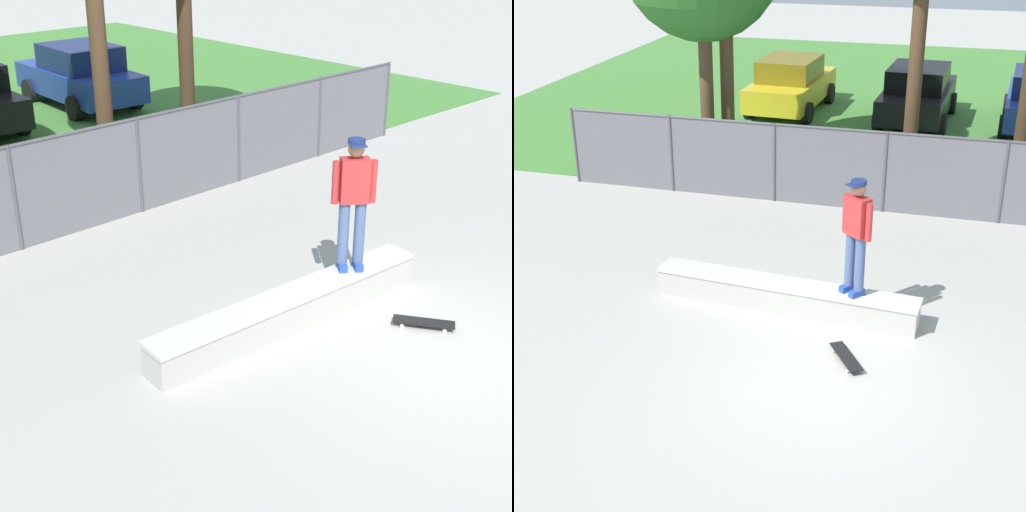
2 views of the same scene
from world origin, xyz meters
The scene contains 8 objects.
ground_plane centered at (0.00, 0.00, 0.00)m, with size 80.00×80.00×0.00m, color #ADAAA3.
grass_strip centered at (0.00, 16.80, 0.01)m, with size 26.21×20.00×0.02m, color #478438.
concrete_ledge centered at (-0.94, 1.86, 0.24)m, with size 4.34×0.81×0.48m.
skateboarder centered at (0.16, 1.81, 1.51)m, with size 0.49×0.43×1.84m.
skateboard centered at (0.28, 0.61, 0.07)m, with size 0.60×0.78×0.09m.
chainlink_fence centered at (0.00, 6.50, 0.95)m, with size 14.28×0.07×1.74m.
car_yellow centered at (-3.89, 14.10, 0.84)m, with size 2.19×4.29×1.66m.
car_black centered at (-0.02, 13.82, 0.84)m, with size 2.19×4.29×1.66m.
Camera 2 is at (1.66, -8.51, 6.00)m, focal length 53.17 mm.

